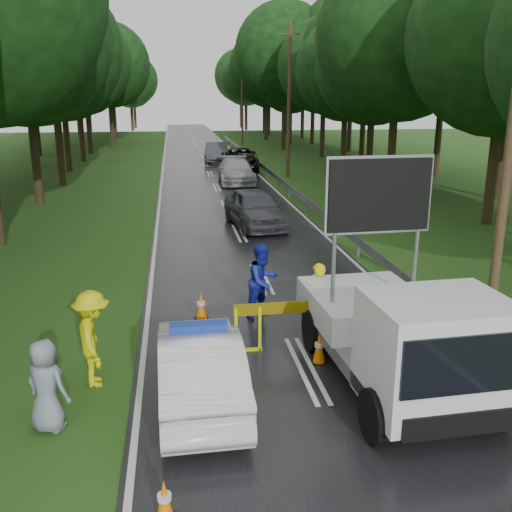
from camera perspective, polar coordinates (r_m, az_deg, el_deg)
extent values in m
plane|color=#244A15|center=(12.03, 5.01, -11.21)|extent=(160.00, 160.00, 0.00)
cube|color=black|center=(40.86, -4.60, 8.15)|extent=(7.00, 140.00, 0.02)
cylinder|color=gray|center=(13.17, 21.09, -8.11)|extent=(0.12, 0.12, 0.70)
cube|color=gray|center=(41.19, 0.59, 9.02)|extent=(0.05, 60.00, 0.30)
cylinder|color=#493621|center=(39.19, 3.32, 15.17)|extent=(0.24, 0.24, 10.00)
cube|color=#493621|center=(39.36, 3.42, 21.29)|extent=(1.40, 0.08, 0.08)
cylinder|color=#493621|center=(64.88, -1.39, 15.46)|extent=(0.24, 0.24, 10.00)
cube|color=#493621|center=(64.98, -1.41, 19.16)|extent=(1.40, 0.08, 0.08)
imported|color=white|center=(10.63, -5.66, -10.89)|extent=(1.56, 4.22, 1.38)
cube|color=#1938A5|center=(10.32, -5.78, -7.12)|extent=(1.04, 0.31, 0.14)
cube|color=gray|center=(11.85, 12.63, -8.73)|extent=(2.44, 4.76, 0.28)
cube|color=white|center=(12.62, 10.78, -4.88)|extent=(2.45, 2.77, 0.61)
cube|color=white|center=(9.91, 17.49, -9.22)|extent=(2.30, 1.88, 1.89)
cube|color=black|center=(9.11, 20.31, -10.23)|extent=(2.05, 0.14, 0.94)
cube|color=black|center=(11.58, 12.21, 5.99)|extent=(2.11, 0.23, 1.44)
cylinder|color=black|center=(9.74, 11.98, -15.41)|extent=(0.35, 0.95, 0.93)
cylinder|color=black|center=(10.67, 22.78, -13.43)|extent=(0.35, 0.95, 0.93)
cylinder|color=black|center=(12.70, 5.81, -7.39)|extent=(0.35, 0.95, 0.93)
cylinder|color=black|center=(13.43, 14.51, -6.52)|extent=(0.35, 0.95, 0.93)
cube|color=#D9E90C|center=(12.48, -2.01, -7.47)|extent=(0.06, 0.06, 1.04)
cube|color=#D9E90C|center=(12.55, 0.37, -7.33)|extent=(0.06, 0.06, 1.04)
cube|color=#D9E90C|center=(12.87, 7.32, -6.85)|extent=(0.06, 0.06, 1.04)
cube|color=#D9E90C|center=(13.02, 9.54, -6.67)|extent=(0.06, 0.06, 1.04)
cube|color=#F2CC00|center=(12.51, 3.93, -5.12)|extent=(2.72, 0.09, 0.26)
imported|color=#F0F40D|center=(13.64, 6.18, -4.06)|extent=(0.64, 0.44, 1.67)
imported|color=#1923A5|center=(14.31, 0.69, -2.50)|extent=(1.18, 1.13, 1.91)
imported|color=#D6DA0B|center=(11.47, -15.98, -7.95)|extent=(0.92, 1.34, 1.91)
imported|color=gray|center=(10.30, -20.25, -12.07)|extent=(0.94, 0.84, 1.62)
imported|color=#393B40|center=(24.27, -0.13, 4.82)|extent=(2.54, 4.97, 1.62)
imported|color=#A5A7AD|center=(36.60, -2.02, 8.49)|extent=(2.26, 5.36, 1.54)
imported|color=black|center=(42.61, -1.66, 9.62)|extent=(3.31, 6.18, 1.65)
imported|color=#3A3D40|center=(48.44, -3.98, 10.32)|extent=(2.32, 5.08, 1.61)
cone|color=orange|center=(8.22, -9.14, -23.00)|extent=(0.25, 0.25, 0.63)
cube|color=black|center=(12.32, 6.30, -10.50)|extent=(0.32, 0.32, 0.03)
cone|color=orange|center=(12.17, 6.35, -9.07)|extent=(0.27, 0.27, 0.67)
cube|color=black|center=(16.61, 6.02, -3.38)|extent=(0.33, 0.33, 0.03)
cone|color=orange|center=(16.50, 6.05, -2.25)|extent=(0.27, 0.27, 0.68)
cube|color=black|center=(14.49, -5.48, -6.30)|extent=(0.35, 0.35, 0.03)
cone|color=orange|center=(14.36, -5.52, -4.97)|extent=(0.28, 0.28, 0.71)
cube|color=black|center=(14.75, 16.65, -6.52)|extent=(0.36, 0.36, 0.03)
cone|color=orange|center=(14.61, 16.77, -5.16)|extent=(0.30, 0.30, 0.74)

